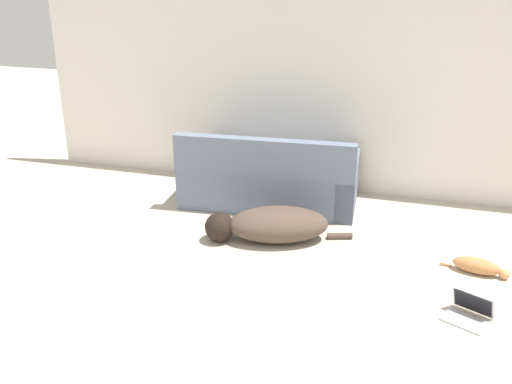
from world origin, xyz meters
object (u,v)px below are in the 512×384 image
(couch, at_px, (269,180))
(laptop_open, at_px, (470,310))
(dog, at_px, (271,225))
(cat, at_px, (478,266))

(couch, bearing_deg, laptop_open, 135.84)
(dog, xyz_separation_m, laptop_open, (1.81, -0.85, -0.10))
(laptop_open, bearing_deg, dog, 179.94)
(cat, distance_m, laptop_open, 0.75)
(dog, distance_m, cat, 1.92)
(couch, xyz_separation_m, laptop_open, (2.07, -1.74, -0.21))
(cat, bearing_deg, couch, 166.52)
(dog, bearing_deg, laptop_open, 136.20)
(cat, relative_size, laptop_open, 1.44)
(laptop_open, bearing_deg, couch, 165.06)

